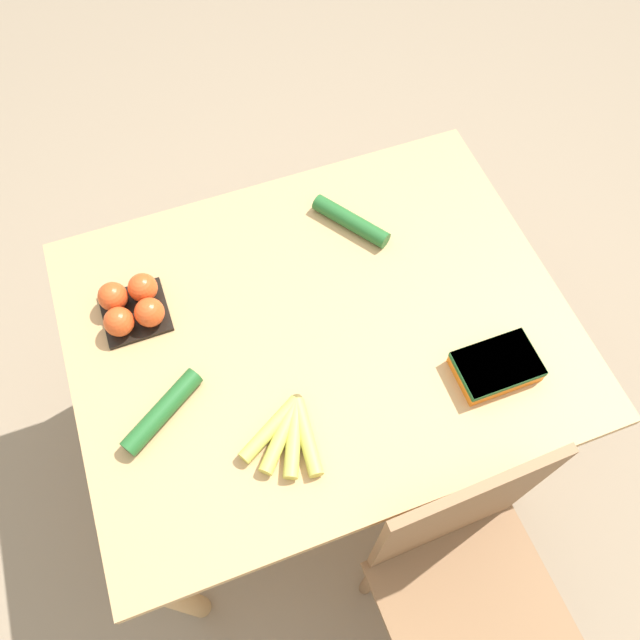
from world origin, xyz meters
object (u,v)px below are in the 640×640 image
object	(u,v)px
tomato_pack	(132,306)
carrot_bag	(496,366)
cucumber_far	(162,411)
cucumber_near	(351,221)
banana_bunch	(288,434)
chair	(463,579)

from	to	relation	value
tomato_pack	carrot_bag	world-z (taller)	tomato_pack
tomato_pack	cucumber_far	bearing A→B (deg)	91.03
cucumber_far	cucumber_near	bearing A→B (deg)	-149.55
carrot_bag	cucumber_near	bearing A→B (deg)	-72.26
banana_bunch	tomato_pack	distance (m)	0.50
cucumber_far	chair	bearing A→B (deg)	135.06
tomato_pack	cucumber_near	world-z (taller)	tomato_pack
banana_bunch	cucumber_far	distance (m)	0.29
chair	cucumber_near	bearing A→B (deg)	85.23
tomato_pack	carrot_bag	xyz separation A→B (m)	(-0.76, 0.44, -0.01)
cucumber_far	carrot_bag	bearing A→B (deg)	167.96
chair	cucumber_far	bearing A→B (deg)	133.38
carrot_bag	cucumber_near	world-z (taller)	carrot_bag
chair	tomato_pack	world-z (taller)	chair
carrot_bag	cucumber_near	size ratio (longest dim) A/B	0.90
chair	cucumber_far	world-z (taller)	chair
cucumber_near	cucumber_far	xyz separation A→B (m)	(0.59, 0.35, 0.00)
tomato_pack	banana_bunch	bearing A→B (deg)	120.76
banana_bunch	chair	bearing A→B (deg)	126.56
banana_bunch	cucumber_near	bearing A→B (deg)	-124.82
tomato_pack	carrot_bag	bearing A→B (deg)	149.78
chair	carrot_bag	xyz separation A→B (m)	(-0.21, -0.38, 0.29)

